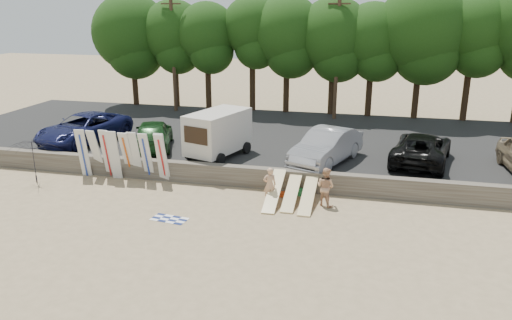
% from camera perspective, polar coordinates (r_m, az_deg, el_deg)
% --- Properties ---
extents(ground, '(120.00, 120.00, 0.00)m').
position_cam_1_polar(ground, '(21.36, -0.27, -5.98)').
color(ground, tan).
rests_on(ground, ground).
extents(seawall, '(44.00, 0.50, 1.00)m').
position_cam_1_polar(seawall, '(23.90, 1.43, -2.10)').
color(seawall, '#6B6356').
rests_on(seawall, ground).
extents(parking_lot, '(44.00, 14.50, 0.70)m').
position_cam_1_polar(parking_lot, '(31.00, 4.32, 2.15)').
color(parking_lot, '#282828').
rests_on(parking_lot, ground).
extents(treeline, '(34.16, 6.23, 9.47)m').
position_cam_1_polar(treeline, '(36.87, 7.57, 14.40)').
color(treeline, '#382616').
rests_on(treeline, parking_lot).
extents(utility_poles, '(25.80, 0.26, 9.00)m').
position_cam_1_polar(utility_poles, '(35.28, 9.27, 12.22)').
color(utility_poles, '#473321').
rests_on(utility_poles, parking_lot).
extents(box_trailer, '(3.02, 4.19, 2.42)m').
position_cam_1_polar(box_trailer, '(26.37, -4.37, 3.25)').
color(box_trailer, beige).
rests_on(box_trailer, parking_lot).
extents(car_0, '(4.11, 6.50, 1.67)m').
position_cam_1_polar(car_0, '(30.87, -19.07, 3.44)').
color(car_0, '#121641').
rests_on(car_0, parking_lot).
extents(car_1, '(3.51, 5.28, 1.67)m').
position_cam_1_polar(car_1, '(28.46, -11.66, 2.92)').
color(car_1, '#143816').
rests_on(car_1, parking_lot).
extents(car_2, '(3.54, 5.55, 1.73)m').
position_cam_1_polar(car_2, '(25.58, 8.06, 1.55)').
color(car_2, '#939297').
rests_on(car_2, parking_lot).
extents(car_3, '(3.57, 5.98, 1.55)m').
position_cam_1_polar(car_3, '(26.70, 18.39, 1.30)').
color(car_3, black).
rests_on(car_3, parking_lot).
extents(surfboard_upright_0, '(0.58, 0.63, 2.56)m').
position_cam_1_polar(surfboard_upright_0, '(26.67, -19.14, 0.76)').
color(surfboard_upright_0, silver).
rests_on(surfboard_upright_0, ground).
extents(surfboard_upright_1, '(0.59, 0.84, 2.51)m').
position_cam_1_polar(surfboard_upright_1, '(26.56, -17.79, 0.77)').
color(surfboard_upright_1, silver).
rests_on(surfboard_upright_1, ground).
extents(surfboard_upright_2, '(0.51, 0.56, 2.57)m').
position_cam_1_polar(surfboard_upright_2, '(26.17, -16.64, 0.70)').
color(surfboard_upright_2, silver).
rests_on(surfboard_upright_2, ground).
extents(surfboard_upright_3, '(0.55, 0.57, 2.57)m').
position_cam_1_polar(surfboard_upright_3, '(25.80, -15.89, 0.53)').
color(surfboard_upright_3, silver).
rests_on(surfboard_upright_3, ground).
extents(surfboard_upright_4, '(0.52, 0.81, 2.51)m').
position_cam_1_polar(surfboard_upright_4, '(25.71, -14.49, 0.51)').
color(surfboard_upright_4, silver).
rests_on(surfboard_upright_4, ground).
extents(surfboard_upright_5, '(0.52, 0.68, 2.54)m').
position_cam_1_polar(surfboard_upright_5, '(25.51, -13.62, 0.49)').
color(surfboard_upright_5, silver).
rests_on(surfboard_upright_5, ground).
extents(surfboard_upright_6, '(0.52, 0.70, 2.54)m').
position_cam_1_polar(surfboard_upright_6, '(25.18, -12.41, 0.35)').
color(surfboard_upright_6, silver).
rests_on(surfboard_upright_6, ground).
extents(surfboard_upright_7, '(0.56, 0.72, 2.54)m').
position_cam_1_polar(surfboard_upright_7, '(24.82, -10.67, 0.21)').
color(surfboard_upright_7, silver).
rests_on(surfboard_upright_7, ground).
extents(surfboard_upright_8, '(0.52, 0.53, 2.57)m').
position_cam_1_polar(surfboard_upright_8, '(24.86, -10.74, 0.27)').
color(surfboard_upright_8, silver).
rests_on(surfboard_upright_8, ground).
extents(surfboard_low_0, '(0.56, 2.84, 1.10)m').
position_cam_1_polar(surfboard_low_0, '(22.21, 2.10, -3.52)').
color(surfboard_low_0, beige).
rests_on(surfboard_low_0, ground).
extents(surfboard_low_1, '(0.56, 2.88, 0.98)m').
position_cam_1_polar(surfboard_low_1, '(22.38, 4.13, -3.56)').
color(surfboard_low_1, beige).
rests_on(surfboard_low_1, ground).
extents(surfboard_low_2, '(0.56, 2.90, 0.89)m').
position_cam_1_polar(surfboard_low_2, '(22.14, 6.00, -3.97)').
color(surfboard_low_2, beige).
rests_on(surfboard_low_2, ground).
extents(beachgoer_a, '(0.69, 0.57, 1.61)m').
position_cam_1_polar(beachgoer_a, '(22.16, 1.57, -2.87)').
color(beachgoer_a, tan).
rests_on(beachgoer_a, ground).
extents(beachgoer_b, '(1.05, 0.98, 1.73)m').
position_cam_1_polar(beachgoer_b, '(21.97, 7.95, -3.05)').
color(beachgoer_b, tan).
rests_on(beachgoer_b, ground).
extents(cooler, '(0.45, 0.40, 0.32)m').
position_cam_1_polar(cooler, '(23.20, 5.13, -3.68)').
color(cooler, '#289655').
rests_on(cooler, ground).
extents(gear_bag, '(0.38, 0.35, 0.22)m').
position_cam_1_polar(gear_bag, '(23.03, 3.07, -3.93)').
color(gear_bag, '#C54317').
rests_on(gear_bag, ground).
extents(beach_towel, '(1.69, 1.69, 0.00)m').
position_cam_1_polar(beach_towel, '(21.01, -9.87, -6.66)').
color(beach_towel, white).
rests_on(beach_towel, ground).
extents(beach_umbrella, '(3.03, 3.00, 2.23)m').
position_cam_1_polar(beach_umbrella, '(26.76, -23.95, -0.12)').
color(beach_umbrella, black).
rests_on(beach_umbrella, ground).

